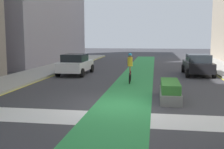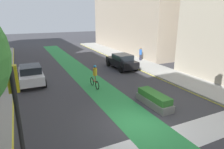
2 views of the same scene
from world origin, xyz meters
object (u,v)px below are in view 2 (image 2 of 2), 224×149
object	(u,v)px
cyclist_in_lane	(95,76)
median_planter	(154,100)
car_black_right_far	(122,61)
traffic_signal_near_left	(15,98)
car_white_left_far	(31,74)
pedestrian_sidewalk_right_a	(141,54)

from	to	relation	value
cyclist_in_lane	median_planter	bearing A→B (deg)	-64.29
car_black_right_far	cyclist_in_lane	size ratio (longest dim) A/B	2.27
traffic_signal_near_left	median_planter	size ratio (longest dim) A/B	1.39
car_white_left_far	median_planter	distance (m)	10.32
car_white_left_far	pedestrian_sidewalk_right_a	xyz separation A→B (m)	(12.82, 2.96, 0.14)
pedestrian_sidewalk_right_a	car_black_right_far	bearing A→B (deg)	-151.76
car_black_right_far	traffic_signal_near_left	bearing A→B (deg)	-133.02
traffic_signal_near_left	median_planter	world-z (taller)	traffic_signal_near_left
traffic_signal_near_left	pedestrian_sidewalk_right_a	size ratio (longest dim) A/B	2.49
traffic_signal_near_left	car_white_left_far	distance (m)	10.09
traffic_signal_near_left	cyclist_in_lane	xyz separation A→B (m)	(5.42, 6.61, -1.77)
cyclist_in_lane	pedestrian_sidewalk_right_a	bearing A→B (deg)	36.48
traffic_signal_near_left	cyclist_in_lane	bearing A→B (deg)	50.67
traffic_signal_near_left	car_white_left_far	xyz separation A→B (m)	(0.98, 9.85, -1.94)
cyclist_in_lane	median_planter	size ratio (longest dim) A/B	0.66
car_black_right_far	pedestrian_sidewalk_right_a	size ratio (longest dim) A/B	2.69
traffic_signal_near_left	pedestrian_sidewalk_right_a	xyz separation A→B (m)	(13.79, 12.81, -1.80)
traffic_signal_near_left	car_black_right_far	size ratio (longest dim) A/B	0.92
car_white_left_far	cyclist_in_lane	xyz separation A→B (m)	(4.44, -3.24, 0.17)
pedestrian_sidewalk_right_a	car_white_left_far	bearing A→B (deg)	-167.02
car_black_right_far	cyclist_in_lane	bearing A→B (deg)	-138.04
car_white_left_far	median_planter	world-z (taller)	car_white_left_far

